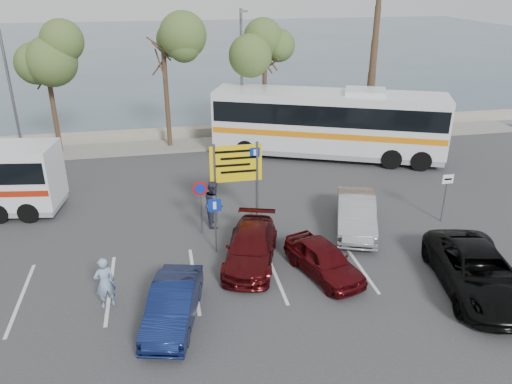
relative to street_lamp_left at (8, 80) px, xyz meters
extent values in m
plane|color=#323235|center=(10.00, -13.52, -4.60)|extent=(120.00, 120.00, 0.00)
cube|color=gray|center=(10.00, 0.48, -4.52)|extent=(44.00, 2.40, 0.15)
cube|color=gray|center=(10.00, 2.48, -4.30)|extent=(48.00, 0.80, 0.60)
plane|color=#3A4A5C|center=(10.00, 46.48, -4.59)|extent=(140.00, 140.00, 0.00)
cylinder|color=#382619|center=(2.00, 0.48, -1.93)|extent=(0.28, 0.28, 5.04)
cylinder|color=#382619|center=(8.50, 0.48, -1.65)|extent=(0.28, 0.28, 5.60)
cylinder|color=#382619|center=(14.50, 0.48, -1.86)|extent=(0.28, 0.28, 5.18)
cylinder|color=#382619|center=(21.50, 0.48, 0.55)|extent=(0.48, 0.48, 10.00)
cylinder|color=slate|center=(0.00, 0.08, -0.45)|extent=(0.16, 0.16, 8.00)
cylinder|color=slate|center=(13.00, 0.08, -0.45)|extent=(0.16, 0.16, 8.00)
cylinder|color=slate|center=(13.00, -0.37, 3.50)|extent=(0.12, 0.90, 0.12)
cube|color=slate|center=(13.00, -0.87, 3.45)|extent=(0.45, 0.25, 0.12)
cylinder|color=slate|center=(10.10, -10.32, -2.80)|extent=(0.12, 0.12, 3.60)
cylinder|color=slate|center=(11.90, -10.32, -2.80)|extent=(0.12, 0.12, 3.60)
cube|color=yellow|center=(11.00, -10.32, -1.90)|extent=(2.20, 0.06, 1.60)
cube|color=#0C2699|center=(11.80, -10.36, -1.45)|extent=(0.42, 0.01, 0.42)
cylinder|color=slate|center=(9.40, -11.12, -3.50)|extent=(0.07, 0.07, 2.20)
cylinder|color=#B20C0C|center=(9.40, -11.15, -2.55)|extent=(0.60, 0.03, 0.60)
cylinder|color=slate|center=(9.80, -12.72, -3.50)|extent=(0.07, 0.07, 2.20)
cube|color=#0C2699|center=(9.80, -12.74, -2.60)|extent=(0.50, 0.03, 0.50)
cylinder|color=slate|center=(19.80, -12.02, -3.50)|extent=(0.07, 0.07, 2.20)
cube|color=white|center=(19.80, -12.04, -2.60)|extent=(0.50, 0.03, 0.40)
cube|color=silver|center=(17.50, -3.02, -2.39)|extent=(13.18, 7.56, 3.22)
cube|color=black|center=(17.50, -3.02, -1.81)|extent=(12.96, 7.50, 1.15)
cube|color=orange|center=(17.50, -3.02, -2.91)|extent=(13.07, 7.54, 0.33)
cube|color=gray|center=(17.50, -3.02, -4.00)|extent=(13.05, 7.49, 0.60)
cube|color=silver|center=(17.50, -3.02, -0.64)|extent=(2.69, 2.45, 0.26)
imported|color=#0F1A47|center=(8.00, -16.72, -3.97)|extent=(2.19, 4.04, 1.26)
imported|color=#490C0E|center=(11.00, -13.74, -3.97)|extent=(2.98, 4.67, 1.26)
imported|color=#4F0B0F|center=(13.40, -15.06, -3.99)|extent=(2.48, 3.87, 1.23)
imported|color=black|center=(18.20, -17.02, -3.86)|extent=(3.45, 5.67, 1.47)
imported|color=#9D9CA2|center=(15.80, -12.02, -3.87)|extent=(2.91, 4.68, 1.46)
imported|color=#7D97B5|center=(5.90, -15.52, -3.70)|extent=(0.77, 0.63, 1.80)
imported|color=#32354B|center=(10.00, -10.44, -3.60)|extent=(0.77, 0.98, 2.01)
camera|label=1|loc=(8.09, -29.63, 5.39)|focal=35.00mm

